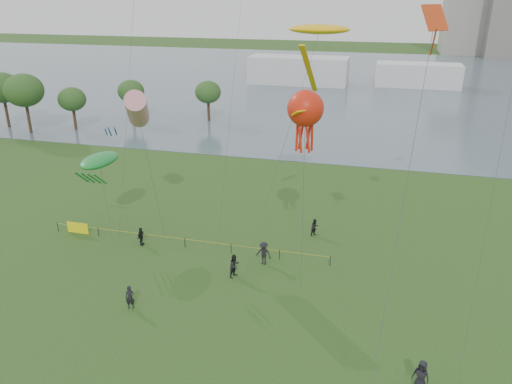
# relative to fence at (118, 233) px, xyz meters

# --- Properties ---
(lake) EXTENTS (400.00, 120.00, 0.08)m
(lake) POSITION_rel_fence_xyz_m (13.70, 84.18, -0.53)
(lake) COLOR slate
(lake) RESTS_ON ground_plane
(building_low) EXTENTS (16.00, 18.00, 28.00)m
(building_low) POSITION_rel_fence_xyz_m (45.70, 152.18, 13.45)
(building_low) COLOR gray
(building_low) RESTS_ON ground_plane
(pavilion_left) EXTENTS (22.00, 8.00, 6.00)m
(pavilion_left) POSITION_rel_fence_xyz_m (1.70, 79.18, 2.45)
(pavilion_left) COLOR silver
(pavilion_left) RESTS_ON ground_plane
(pavilion_right) EXTENTS (18.00, 7.00, 5.00)m
(pavilion_right) POSITION_rel_fence_xyz_m (27.70, 82.18, 1.95)
(pavilion_right) COLOR silver
(pavilion_right) RESTS_ON ground_plane
(trees) EXTENTS (33.61, 18.44, 8.75)m
(trees) POSITION_rel_fence_xyz_m (-25.85, 31.84, 5.08)
(trees) COLOR #362518
(trees) RESTS_ON ground_plane
(fence) EXTENTS (24.07, 0.07, 1.05)m
(fence) POSITION_rel_fence_xyz_m (0.00, 0.00, 0.00)
(fence) COLOR black
(fence) RESTS_ON ground_plane
(spectator_a) EXTENTS (0.99, 1.08, 1.80)m
(spectator_a) POSITION_rel_fence_xyz_m (11.43, -3.31, 0.35)
(spectator_a) COLOR black
(spectator_a) RESTS_ON ground_plane
(spectator_b) EXTENTS (1.32, 0.90, 1.89)m
(spectator_b) POSITION_rel_fence_xyz_m (13.08, -1.01, 0.39)
(spectator_b) COLOR black
(spectator_b) RESTS_ON ground_plane
(spectator_c) EXTENTS (0.45, 0.96, 1.59)m
(spectator_c) POSITION_rel_fence_xyz_m (2.45, -0.53, 0.24)
(spectator_c) COLOR black
(spectator_c) RESTS_ON ground_plane
(spectator_d) EXTENTS (1.09, 0.95, 1.88)m
(spectator_d) POSITION_rel_fence_xyz_m (24.24, -11.79, 0.38)
(spectator_d) COLOR black
(spectator_d) RESTS_ON ground_plane
(spectator_f) EXTENTS (0.71, 0.57, 1.68)m
(spectator_f) POSITION_rel_fence_xyz_m (5.84, -8.90, 0.29)
(spectator_f) COLOR black
(spectator_f) RESTS_ON ground_plane
(spectator_g) EXTENTS (0.94, 0.96, 1.56)m
(spectator_g) POSITION_rel_fence_xyz_m (16.23, 4.81, 0.23)
(spectator_g) COLOR black
(spectator_g) RESTS_ON ground_plane
(kite_stingray) EXTENTS (5.96, 10.56, 17.47)m
(kite_stingray) POSITION_rel_fence_xyz_m (15.82, 4.62, 16.46)
(kite_stingray) COLOR #3F3F42
(kite_windsock) EXTENTS (4.20, 5.02, 12.86)m
(kite_windsock) POSITION_rel_fence_xyz_m (2.01, 1.59, 10.43)
(kite_windsock) COLOR #3F3F42
(kite_creature) EXTENTS (3.17, 4.72, 7.15)m
(kite_creature) POSITION_rel_fence_xyz_m (-1.42, 0.78, 6.14)
(kite_creature) COLOR #3F3F42
(kite_octopus) EXTENTS (2.41, 2.52, 13.84)m
(kite_octopus) POSITION_rel_fence_xyz_m (16.06, -1.99, 12.02)
(kite_octopus) COLOR #3F3F42
(kite_delta) EXTENTS (2.35, 11.07, 19.21)m
(kite_delta) POSITION_rel_fence_xyz_m (22.81, -9.04, 16.92)
(kite_delta) COLOR #3F3F42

